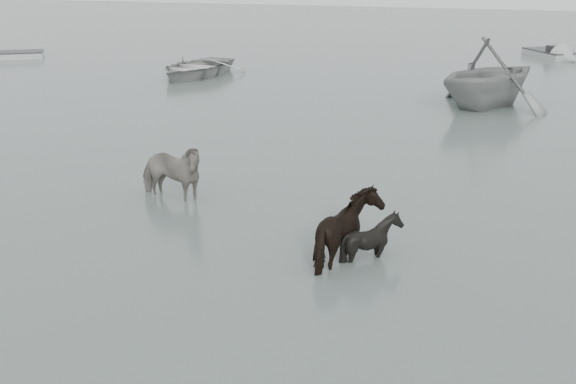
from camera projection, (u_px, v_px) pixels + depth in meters
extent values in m
plane|color=#52625B|center=(253.00, 265.00, 14.20)|extent=(140.00, 140.00, 0.00)
imported|color=black|center=(170.00, 166.00, 17.75)|extent=(2.19, 1.31, 1.73)
imported|color=black|center=(350.00, 221.00, 14.18)|extent=(1.75, 1.93, 1.68)
imported|color=black|center=(372.00, 228.00, 14.40)|extent=(1.17, 1.04, 1.26)
imported|color=#B6B5B0|center=(195.00, 65.00, 35.56)|extent=(4.48, 5.79, 1.10)
imported|color=gray|center=(490.00, 70.00, 28.24)|extent=(7.00, 7.18, 2.88)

